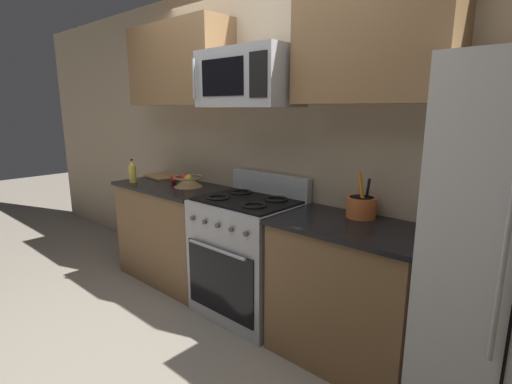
{
  "coord_description": "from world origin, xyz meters",
  "views": [
    {
      "loc": [
        1.91,
        -1.41,
        1.6
      ],
      "look_at": [
        0.2,
        0.51,
        1.03
      ],
      "focal_mm": 26.87,
      "sensor_mm": 36.0,
      "label": 1
    }
  ],
  "objects_px": {
    "utensil_crock": "(361,206)",
    "fruit_basket": "(188,181)",
    "microwave": "(249,78)",
    "apple_loose": "(174,179)",
    "cutting_board": "(162,176)",
    "bottle_oil": "(132,172)",
    "range_oven": "(248,256)"
  },
  "relations": [
    {
      "from": "cutting_board",
      "to": "bottle_oil",
      "type": "distance_m",
      "value": 0.38
    },
    {
      "from": "bottle_oil",
      "to": "microwave",
      "type": "bearing_deg",
      "value": 8.74
    },
    {
      "from": "fruit_basket",
      "to": "apple_loose",
      "type": "distance_m",
      "value": 0.22
    },
    {
      "from": "microwave",
      "to": "fruit_basket",
      "type": "relative_size",
      "value": 2.76
    },
    {
      "from": "fruit_basket",
      "to": "cutting_board",
      "type": "xyz_separation_m",
      "value": [
        -0.59,
        0.13,
        -0.04
      ]
    },
    {
      "from": "fruit_basket",
      "to": "apple_loose",
      "type": "height_order",
      "value": "fruit_basket"
    },
    {
      "from": "microwave",
      "to": "apple_loose",
      "type": "relative_size",
      "value": 9.89
    },
    {
      "from": "range_oven",
      "to": "apple_loose",
      "type": "bearing_deg",
      "value": 176.56
    },
    {
      "from": "utensil_crock",
      "to": "apple_loose",
      "type": "relative_size",
      "value": 4.05
    },
    {
      "from": "fruit_basket",
      "to": "bottle_oil",
      "type": "distance_m",
      "value": 0.59
    },
    {
      "from": "microwave",
      "to": "fruit_basket",
      "type": "xyz_separation_m",
      "value": [
        -0.77,
        0.03,
        -0.84
      ]
    },
    {
      "from": "utensil_crock",
      "to": "apple_loose",
      "type": "distance_m",
      "value": 1.83
    },
    {
      "from": "microwave",
      "to": "fruit_basket",
      "type": "height_order",
      "value": "microwave"
    },
    {
      "from": "apple_loose",
      "to": "bottle_oil",
      "type": "xyz_separation_m",
      "value": [
        -0.31,
        -0.24,
        0.07
      ]
    },
    {
      "from": "utensil_crock",
      "to": "bottle_oil",
      "type": "bearing_deg",
      "value": -170.69
    },
    {
      "from": "range_oven",
      "to": "microwave",
      "type": "height_order",
      "value": "microwave"
    },
    {
      "from": "utensil_crock",
      "to": "fruit_basket",
      "type": "distance_m",
      "value": 1.61
    },
    {
      "from": "range_oven",
      "to": "utensil_crock",
      "type": "height_order",
      "value": "utensil_crock"
    },
    {
      "from": "fruit_basket",
      "to": "utensil_crock",
      "type": "bearing_deg",
      "value": 4.36
    },
    {
      "from": "bottle_oil",
      "to": "fruit_basket",
      "type": "bearing_deg",
      "value": 23.08
    },
    {
      "from": "cutting_board",
      "to": "fruit_basket",
      "type": "bearing_deg",
      "value": -12.77
    },
    {
      "from": "microwave",
      "to": "bottle_oil",
      "type": "bearing_deg",
      "value": -171.26
    },
    {
      "from": "range_oven",
      "to": "fruit_basket",
      "type": "xyz_separation_m",
      "value": [
        -0.77,
        0.05,
        0.49
      ]
    },
    {
      "from": "range_oven",
      "to": "apple_loose",
      "type": "xyz_separation_m",
      "value": [
        -0.99,
        0.06,
        0.47
      ]
    },
    {
      "from": "bottle_oil",
      "to": "cutting_board",
      "type": "bearing_deg",
      "value": 97.82
    },
    {
      "from": "apple_loose",
      "to": "cutting_board",
      "type": "distance_m",
      "value": 0.39
    },
    {
      "from": "microwave",
      "to": "apple_loose",
      "type": "xyz_separation_m",
      "value": [
        -0.99,
        0.03,
        -0.85
      ]
    },
    {
      "from": "utensil_crock",
      "to": "cutting_board",
      "type": "distance_m",
      "value": 2.19
    },
    {
      "from": "range_oven",
      "to": "fruit_basket",
      "type": "distance_m",
      "value": 0.91
    },
    {
      "from": "utensil_crock",
      "to": "bottle_oil",
      "type": "relative_size",
      "value": 1.35
    },
    {
      "from": "utensil_crock",
      "to": "bottle_oil",
      "type": "height_order",
      "value": "utensil_crock"
    },
    {
      "from": "microwave",
      "to": "cutting_board",
      "type": "distance_m",
      "value": 1.63
    }
  ]
}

